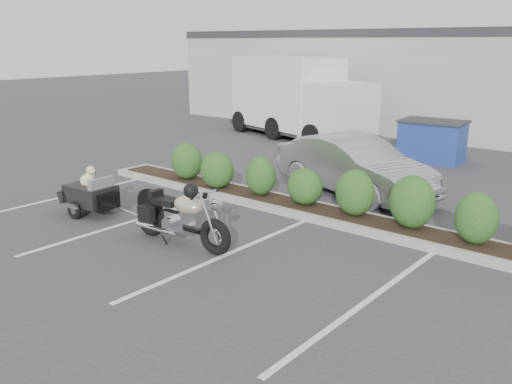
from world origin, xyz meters
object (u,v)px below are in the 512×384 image
Objects in this scene: dumpster at (432,141)px; motorcycle at (180,218)px; sedan at (354,165)px; pet_trailer at (90,194)px; delivery_truck at (298,100)px.

motorcycle is at bearing -98.55° from dumpster.
sedan reaches higher than motorcycle.
dumpster reaches higher than pet_trailer.
sedan reaches higher than pet_trailer.
delivery_truck is (-2.20, 10.58, 0.98)m from pet_trailer.
motorcycle is 1.12× the size of dumpster.
delivery_truck is at bearing 111.77° from motorcycle.
pet_trailer is 10.85m from delivery_truck.
pet_trailer is (-2.78, 0.02, -0.06)m from motorcycle.
sedan is at bearing -30.28° from delivery_truck.
delivery_truck is (-5.62, 5.61, 0.74)m from sedan.
pet_trailer is 0.43× the size of sedan.
pet_trailer is 6.04m from sedan.
motorcycle is at bearing -3.83° from pet_trailer.
delivery_truck reaches higher than pet_trailer.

